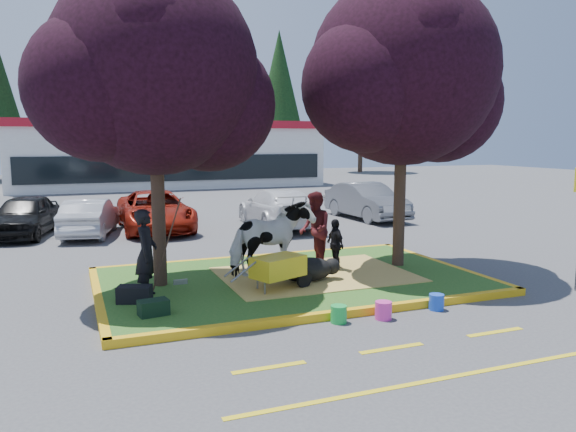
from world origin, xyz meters
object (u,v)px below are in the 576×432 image
object	(u,v)px
wheelbarrow	(279,267)
bucket_pink	(383,310)
bucket_blue	(436,302)
calf	(307,270)
car_black	(25,216)
handler	(146,253)
bucket_green	(339,314)
car_silver	(90,217)
cow	(271,239)

from	to	relation	value
wheelbarrow	bucket_pink	size ratio (longest dim) A/B	5.78
bucket_blue	wheelbarrow	bearing A→B (deg)	143.18
calf	car_black	bearing A→B (deg)	99.11
handler	wheelbarrow	distance (m)	2.62
wheelbarrow	bucket_green	xyz separation A→B (m)	(0.43, -1.86, -0.48)
calf	bucket_green	size ratio (longest dim) A/B	3.86
bucket_green	bucket_blue	world-z (taller)	bucket_green
bucket_green	car_silver	world-z (taller)	car_silver
bucket_pink	car_black	size ratio (longest dim) A/B	0.08
bucket_green	bucket_blue	bearing A→B (deg)	0.00
car_black	car_silver	world-z (taller)	car_black
cow	bucket_pink	world-z (taller)	cow
wheelbarrow	cow	bearing A→B (deg)	54.85
bucket_blue	car_silver	distance (m)	12.48
wheelbarrow	bucket_blue	size ratio (longest dim) A/B	6.18
calf	bucket_blue	size ratio (longest dim) A/B	3.97
wheelbarrow	calf	bearing A→B (deg)	7.78
calf	car_silver	world-z (taller)	car_silver
cow	handler	size ratio (longest dim) A/B	1.15
handler	bucket_blue	world-z (taller)	handler
bucket_pink	car_black	xyz separation A→B (m)	(-6.54, 11.86, 0.52)
cow	handler	distance (m)	2.89
car_silver	handler	bearing A→B (deg)	107.94
handler	bucket_blue	bearing A→B (deg)	-97.81
cow	calf	distance (m)	1.08
wheelbarrow	car_silver	distance (m)	9.77
car_silver	bucket_green	bearing A→B (deg)	121.56
calf	car_silver	bearing A→B (deg)	91.27
bucket_green	bucket_pink	size ratio (longest dim) A/B	0.96
bucket_green	bucket_blue	size ratio (longest dim) A/B	1.03
bucket_blue	car_black	world-z (taller)	car_black
bucket_pink	car_black	world-z (taller)	car_black
bucket_blue	car_black	xyz separation A→B (m)	(-7.76, 11.75, 0.54)
bucket_pink	handler	bearing A→B (deg)	146.25
calf	wheelbarrow	world-z (taller)	wheelbarrow
cow	wheelbarrow	xyz separation A→B (m)	(-0.28, -1.21, -0.35)
cow	car_silver	bearing A→B (deg)	4.17
cow	car_black	world-z (taller)	cow
car_silver	cow	bearing A→B (deg)	127.01
calf	bucket_green	xyz separation A→B (m)	(-0.39, -2.33, -0.25)
bucket_blue	car_black	bearing A→B (deg)	123.44
wheelbarrow	bucket_green	world-z (taller)	wheelbarrow
cow	car_black	distance (m)	10.31
calf	bucket_green	world-z (taller)	calf
cow	wheelbarrow	bearing A→B (deg)	147.28
cow	wheelbarrow	world-z (taller)	cow
bucket_green	car_silver	distance (m)	11.67
bucket_pink	bucket_blue	world-z (taller)	bucket_pink
bucket_blue	car_silver	world-z (taller)	car_silver
handler	calf	bearing A→B (deg)	-73.60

